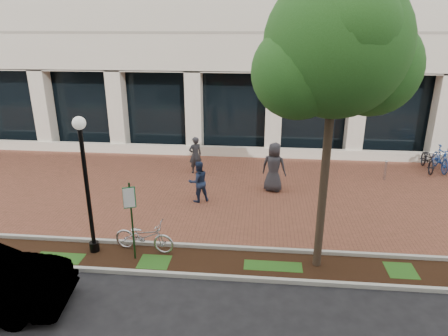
# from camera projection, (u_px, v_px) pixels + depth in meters

# --- Properties ---
(ground) EXTENTS (120.00, 120.00, 0.00)m
(ground) POSITION_uv_depth(u_px,v_px,m) (224.00, 190.00, 16.18)
(ground) COLOR black
(ground) RESTS_ON ground
(brick_plaza) EXTENTS (40.00, 9.00, 0.01)m
(brick_plaza) POSITION_uv_depth(u_px,v_px,m) (224.00, 190.00, 16.18)
(brick_plaza) COLOR brown
(brick_plaza) RESTS_ON ground
(planting_strip) EXTENTS (40.00, 1.50, 0.01)m
(planting_strip) POSITION_uv_depth(u_px,v_px,m) (206.00, 262.00, 11.26)
(planting_strip) COLOR black
(planting_strip) RESTS_ON ground
(curb_plaza_side) EXTENTS (40.00, 0.12, 0.12)m
(curb_plaza_side) POSITION_uv_depth(u_px,v_px,m) (209.00, 247.00, 11.94)
(curb_plaza_side) COLOR #ABABA1
(curb_plaza_side) RESTS_ON ground
(curb_street_side) EXTENTS (40.00, 0.12, 0.12)m
(curb_street_side) POSITION_uv_depth(u_px,v_px,m) (202.00, 276.00, 10.54)
(curb_street_side) COLOR #ABABA1
(curb_street_side) RESTS_ON ground
(parking_sign) EXTENTS (0.34, 0.07, 2.34)m
(parking_sign) POSITION_uv_depth(u_px,v_px,m) (131.00, 212.00, 10.93)
(parking_sign) COLOR #143715
(parking_sign) RESTS_ON ground
(lamppost) EXTENTS (0.36, 0.36, 4.06)m
(lamppost) POSITION_uv_depth(u_px,v_px,m) (86.00, 179.00, 11.04)
(lamppost) COLOR black
(lamppost) RESTS_ON ground
(street_tree) EXTENTS (4.06, 3.39, 7.57)m
(street_tree) POSITION_uv_depth(u_px,v_px,m) (338.00, 55.00, 9.27)
(street_tree) COLOR #443227
(street_tree) RESTS_ON ground
(locked_bicycle) EXTENTS (1.91, 0.89, 0.97)m
(locked_bicycle) POSITION_uv_depth(u_px,v_px,m) (144.00, 236.00, 11.69)
(locked_bicycle) COLOR #BDBDC1
(locked_bicycle) RESTS_ON ground
(pedestrian_left) EXTENTS (0.73, 0.66, 1.68)m
(pedestrian_left) POSITION_uv_depth(u_px,v_px,m) (195.00, 155.00, 17.84)
(pedestrian_left) COLOR #28292D
(pedestrian_left) RESTS_ON ground
(pedestrian_mid) EXTENTS (0.97, 0.91, 1.59)m
(pedestrian_mid) POSITION_uv_depth(u_px,v_px,m) (198.00, 182.00, 14.92)
(pedestrian_mid) COLOR #1E2C4C
(pedestrian_mid) RESTS_ON ground
(pedestrian_right) EXTENTS (1.12, 0.89, 2.00)m
(pedestrian_right) POSITION_uv_depth(u_px,v_px,m) (274.00, 167.00, 15.82)
(pedestrian_right) COLOR #2B2A2F
(pedestrian_right) RESTS_ON ground
(bollard) EXTENTS (0.12, 0.12, 0.89)m
(bollard) POSITION_uv_depth(u_px,v_px,m) (385.00, 170.00, 17.10)
(bollard) COLOR #B6B5BA
(bollard) RESTS_ON ground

